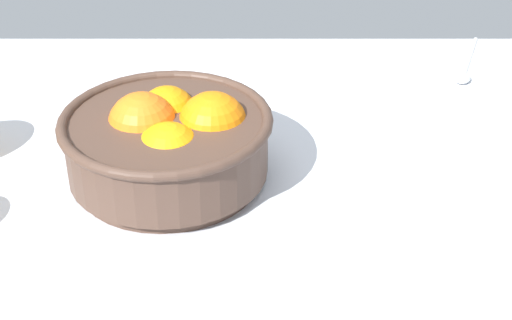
{
  "coord_description": "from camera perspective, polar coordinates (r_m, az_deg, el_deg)",
  "views": [
    {
      "loc": [
        2.69,
        -63.75,
        47.84
      ],
      "look_at": [
        2.55,
        0.44,
        7.5
      ],
      "focal_mm": 54.17,
      "sensor_mm": 36.0,
      "label": 1
    }
  ],
  "objects": [
    {
      "name": "ground_plane",
      "position": [
        0.81,
        -1.82,
        -5.59
      ],
      "size": [
        144.58,
        95.63,
        3.0
      ],
      "primitive_type": "cube",
      "color": "silver"
    },
    {
      "name": "spoon",
      "position": [
        1.15,
        15.38,
        6.66
      ],
      "size": [
        7.42,
        16.63,
        1.0
      ],
      "color": "silver",
      "rests_on": "ground_plane"
    },
    {
      "name": "fruit_bowl",
      "position": [
        0.85,
        -6.31,
        1.37
      ],
      "size": [
        23.14,
        23.14,
        10.16
      ],
      "color": "#473328",
      "rests_on": "ground_plane"
    }
  ]
}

